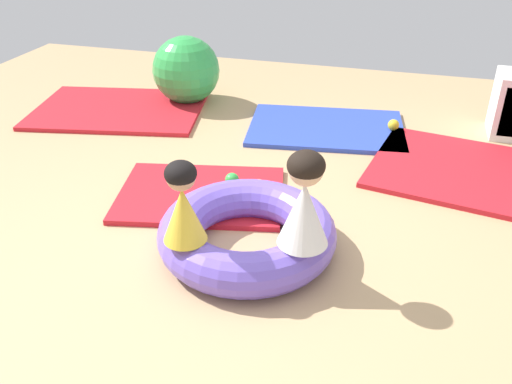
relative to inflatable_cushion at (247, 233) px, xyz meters
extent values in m
plane|color=tan|center=(-0.13, -0.01, -0.13)|extent=(8.00, 8.00, 0.00)
cube|color=#2D47B7|center=(0.16, 2.00, -0.11)|extent=(1.52, 1.14, 0.04)
cube|color=red|center=(-0.51, 0.54, -0.11)|extent=(1.33, 1.08, 0.04)
cube|color=red|center=(-1.91, 1.90, -0.11)|extent=(1.82, 1.45, 0.04)
cube|color=red|center=(1.59, 1.41, -0.11)|extent=(2.06, 1.50, 0.04)
torus|color=#7056D1|center=(0.00, 0.00, 0.00)|extent=(1.09, 1.09, 0.26)
cone|color=yellow|center=(-0.26, -0.34, 0.29)|extent=(0.30, 0.30, 0.32)
sphere|color=tan|center=(-0.26, -0.34, 0.53)|extent=(0.16, 0.16, 0.16)
ellipsoid|color=black|center=(-0.26, -0.34, 0.54)|extent=(0.17, 0.17, 0.14)
cone|color=white|center=(0.38, -0.19, 0.32)|extent=(0.29, 0.29, 0.37)
sphere|color=#DBAD89|center=(0.38, -0.19, 0.59)|extent=(0.19, 0.19, 0.19)
ellipsoid|color=black|center=(0.38, -0.19, 0.61)|extent=(0.20, 0.20, 0.16)
sphere|color=green|center=(-0.32, 0.69, -0.04)|extent=(0.10, 0.10, 0.10)
sphere|color=orange|center=(-0.11, 0.65, -0.04)|extent=(0.10, 0.10, 0.10)
sphere|color=yellow|center=(0.76, 2.07, -0.04)|extent=(0.10, 0.10, 0.10)
sphere|color=green|center=(-1.34, 2.34, 0.21)|extent=(0.68, 0.68, 0.68)
camera|label=1|loc=(0.81, -2.63, 1.86)|focal=38.06mm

